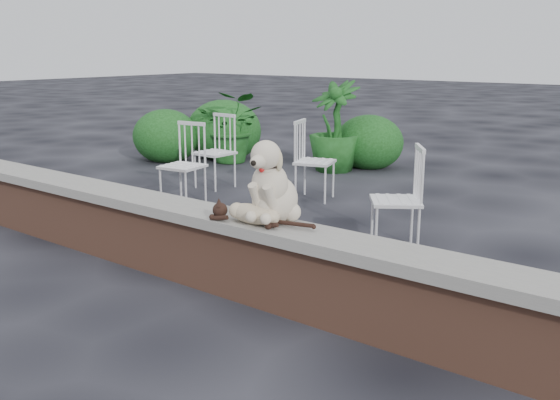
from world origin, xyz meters
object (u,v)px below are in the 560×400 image
Objects in this scene: cat at (253,213)px; chair_b at (215,152)px; chair_e at (315,160)px; potted_plant_a at (233,127)px; dog at (275,179)px; potted_plant_b at (335,126)px; chair_d at (396,199)px; chair_a at (182,165)px.

cat is 3.81m from chair_b.
chair_e is 0.84× the size of potted_plant_a.
cat is 0.98× the size of chair_b.
chair_b is (-2.88, 2.42, -0.41)m from dog.
potted_plant_b is (-2.20, 4.46, -0.00)m from cat.
chair_d is at bearing -14.99° from chair_b.
potted_plant_b reaches higher than dog.
potted_plant_a is at bearing 112.01° from chair_a.
chair_b is at bearing -141.33° from chair_d.
chair_b is 1.85m from potted_plant_a.
chair_e and chair_a have the same top height.
chair_a is at bearing 140.52° from dog.
chair_a is (-2.45, 1.67, -0.19)m from cat.
chair_b is at bearing -107.70° from potted_plant_b.
chair_d reaches higher than cat.
chair_d is (0.16, 1.52, -0.41)m from dog.
potted_plant_a is at bearing 124.76° from cat.
potted_plant_b reaches higher than chair_e.
dog is 0.53× the size of potted_plant_a.
dog is at bearing 53.43° from cat.
chair_b is 1.00× the size of chair_a.
potted_plant_a reaches higher than chair_a.
potted_plant_b is at bearing -173.66° from chair_d.
potted_plant_b reaches higher than potted_plant_a.
chair_b is (-1.39, -0.25, 0.00)m from chair_e.
chair_b is 1.00× the size of chair_d.
potted_plant_a is 0.85× the size of potted_plant_b.
potted_plant_b is (-2.44, 2.79, 0.19)m from chair_d.
cat is at bearing -42.25° from chair_a.
chair_d is (3.04, -0.90, 0.00)m from chair_b.
cat is (-0.08, -0.15, -0.22)m from dog.
dog is 1.58m from chair_d.
chair_b is (-2.80, 2.57, -0.19)m from cat.
chair_e is at bearing -64.43° from potted_plant_b.
chair_a is (-2.53, 1.52, -0.41)m from dog.
chair_d is at bearing -48.87° from potted_plant_b.
chair_b reaches higher than cat.
dog reaches higher than chair_d.
dog reaches higher than cat.
cat is 0.82× the size of potted_plant_a.
chair_d is (1.65, -1.15, 0.00)m from chair_e.
chair_b is 0.84× the size of potted_plant_a.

